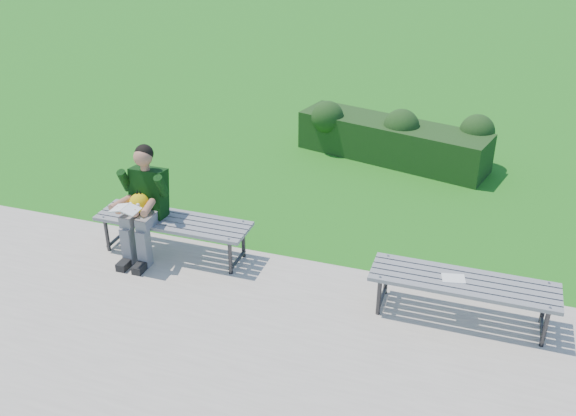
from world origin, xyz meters
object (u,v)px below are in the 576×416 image
object	(u,v)px
bench_left	(173,224)
seated_boy	(143,200)
hedge	(394,137)
bench_right	(463,285)
paper_sheet	(453,278)

from	to	relation	value
bench_left	seated_boy	bearing A→B (deg)	-162.84
hedge	bench_left	bearing A→B (deg)	-117.54
bench_right	hedge	bearing A→B (deg)	109.51
bench_left	paper_sheet	xyz separation A→B (m)	(3.15, -0.21, 0.06)
bench_right	paper_sheet	bearing A→B (deg)	-180.00
hedge	seated_boy	bearing A→B (deg)	-120.50
hedge	bench_right	distance (m)	4.07
seated_boy	bench_right	bearing A→B (deg)	-1.85
bench_left	paper_sheet	bearing A→B (deg)	-3.76
seated_boy	paper_sheet	xyz separation A→B (m)	(3.45, -0.11, -0.24)
paper_sheet	hedge	bearing A→B (deg)	108.18
bench_right	paper_sheet	xyz separation A→B (m)	(-0.10, -0.00, 0.06)
bench_left	paper_sheet	world-z (taller)	bench_left
hedge	paper_sheet	xyz separation A→B (m)	(1.26, -3.84, 0.11)
bench_right	seated_boy	distance (m)	3.57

